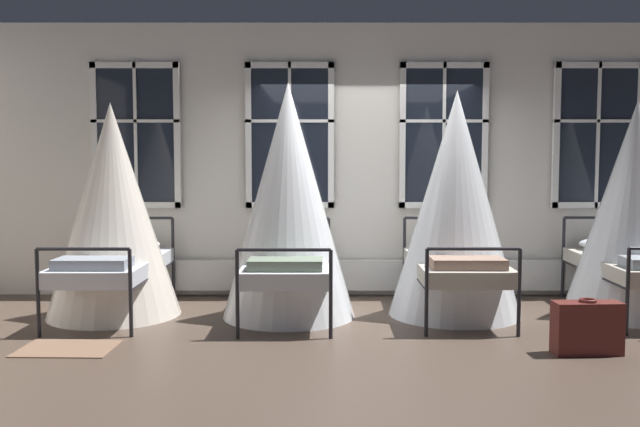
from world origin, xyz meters
name	(u,v)px	position (x,y,z in m)	size (l,w,h in m)	color
ground	(377,319)	(0.00, 0.00, 0.00)	(20.84, 20.84, 0.00)	#4C3D33
back_wall_with_windows	(369,161)	(0.00, 1.33, 1.61)	(9.67, 0.10, 3.22)	silver
window_bank	(369,204)	(0.00, 1.21, 1.10)	(6.47, 0.10, 2.69)	black
cot_first	(116,214)	(-2.70, 0.20, 1.06)	(1.37, 1.84, 2.21)	black
cot_second	(292,205)	(-0.87, 0.15, 1.16)	(1.37, 1.84, 2.40)	black
cot_third	(459,208)	(0.86, 0.22, 1.12)	(1.37, 1.84, 2.33)	black
cot_fourth	(638,212)	(2.73, 0.24, 1.08)	(1.37, 1.86, 2.24)	black
rug_first	(71,348)	(-2.71, -1.10, 0.01)	(0.80, 0.56, 0.01)	brown
suitcase_dark	(590,328)	(1.68, -1.25, 0.22)	(0.57, 0.24, 0.47)	#5B231E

